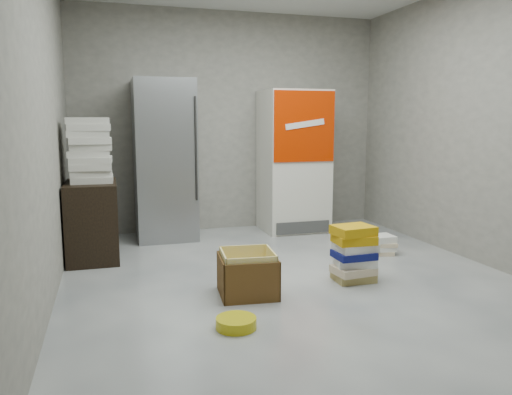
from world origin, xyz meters
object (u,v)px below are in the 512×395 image
at_px(wood_shelf, 92,221).
at_px(cardboard_box, 248,277).
at_px(steel_fridge, 165,160).
at_px(coke_cooler, 294,161).
at_px(phonebook_stack_main, 354,253).

bearing_deg(wood_shelf, cardboard_box, -50.60).
relative_size(steel_fridge, wood_shelf, 2.37).
height_order(coke_cooler, phonebook_stack_main, coke_cooler).
distance_m(steel_fridge, phonebook_stack_main, 2.67).
xyz_separation_m(steel_fridge, cardboard_box, (0.41, -2.24, -0.80)).
bearing_deg(coke_cooler, steel_fridge, 179.82).
height_order(steel_fridge, wood_shelf, steel_fridge).
distance_m(coke_cooler, wood_shelf, 2.63).
relative_size(wood_shelf, cardboard_box, 1.62).
xyz_separation_m(steel_fridge, coke_cooler, (1.65, -0.01, -0.05)).
distance_m(wood_shelf, phonebook_stack_main, 2.66).
relative_size(wood_shelf, phonebook_stack_main, 1.59).
height_order(steel_fridge, cardboard_box, steel_fridge).
height_order(wood_shelf, phonebook_stack_main, wood_shelf).
height_order(steel_fridge, coke_cooler, steel_fridge).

